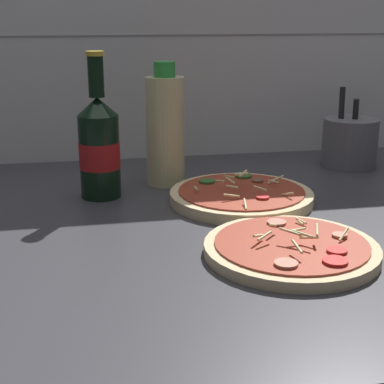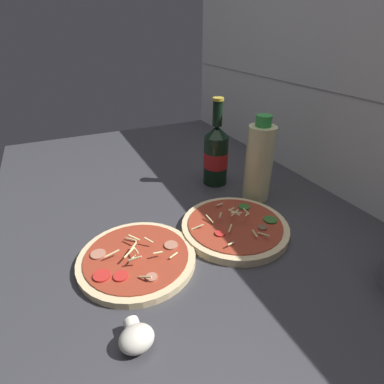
{
  "view_description": "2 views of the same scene",
  "coord_description": "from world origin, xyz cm",
  "px_view_note": "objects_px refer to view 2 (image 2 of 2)",
  "views": [
    {
      "loc": [
        -17.96,
        -87.13,
        35.06
      ],
      "look_at": [
        -1.44,
        0.34,
        7.6
      ],
      "focal_mm": 55.0,
      "sensor_mm": 36.0,
      "label": 1
    },
    {
      "loc": [
        57.56,
        -25.05,
        45.87
      ],
      "look_at": [
        -0.47,
        2.25,
        9.97
      ],
      "focal_mm": 28.0,
      "sensor_mm": 36.0,
      "label": 2
    }
  ],
  "objects_px": {
    "pizza_far": "(235,227)",
    "oil_bottle": "(259,162)",
    "mushroom_left": "(136,337)",
    "pizza_near": "(137,259)",
    "beer_bottle": "(216,154)"
  },
  "relations": [
    {
      "from": "pizza_near",
      "to": "mushroom_left",
      "type": "height_order",
      "value": "pizza_near"
    },
    {
      "from": "pizza_far",
      "to": "mushroom_left",
      "type": "height_order",
      "value": "pizza_far"
    },
    {
      "from": "oil_bottle",
      "to": "pizza_far",
      "type": "bearing_deg",
      "value": -50.94
    },
    {
      "from": "beer_bottle",
      "to": "oil_bottle",
      "type": "distance_m",
      "value": 0.14
    },
    {
      "from": "beer_bottle",
      "to": "oil_bottle",
      "type": "xyz_separation_m",
      "value": [
        0.13,
        0.06,
        0.01
      ]
    },
    {
      "from": "beer_bottle",
      "to": "mushroom_left",
      "type": "relative_size",
      "value": 4.53
    },
    {
      "from": "pizza_far",
      "to": "oil_bottle",
      "type": "height_order",
      "value": "oil_bottle"
    },
    {
      "from": "pizza_far",
      "to": "mushroom_left",
      "type": "distance_m",
      "value": 0.35
    },
    {
      "from": "pizza_near",
      "to": "oil_bottle",
      "type": "xyz_separation_m",
      "value": [
        -0.12,
        0.38,
        0.1
      ]
    },
    {
      "from": "oil_bottle",
      "to": "beer_bottle",
      "type": "bearing_deg",
      "value": -154.49
    },
    {
      "from": "pizza_far",
      "to": "mushroom_left",
      "type": "relative_size",
      "value": 4.42
    },
    {
      "from": "pizza_near",
      "to": "mushroom_left",
      "type": "distance_m",
      "value": 0.19
    },
    {
      "from": "oil_bottle",
      "to": "mushroom_left",
      "type": "height_order",
      "value": "oil_bottle"
    },
    {
      "from": "beer_bottle",
      "to": "pizza_far",
      "type": "bearing_deg",
      "value": -18.24
    },
    {
      "from": "pizza_near",
      "to": "pizza_far",
      "type": "xyz_separation_m",
      "value": [
        -0.01,
        0.24,
        0.0
      ]
    }
  ]
}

